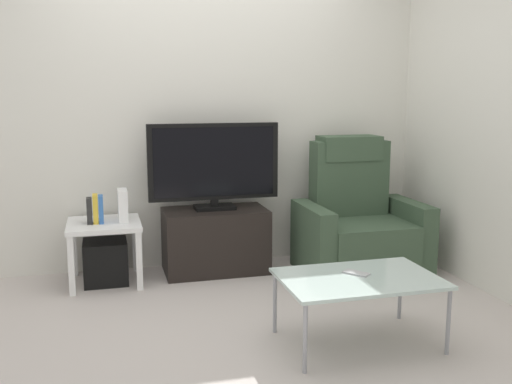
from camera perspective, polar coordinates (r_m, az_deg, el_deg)
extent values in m
plane|color=#BCB2AD|center=(4.03, -2.17, -11.23)|extent=(6.40, 6.40, 0.00)
cube|color=silver|center=(4.87, -5.26, 8.05)|extent=(6.40, 0.06, 2.60)
cube|color=silver|center=(4.56, 21.59, 7.29)|extent=(0.06, 4.48, 2.60)
cube|color=black|center=(4.75, -3.99, -4.74)|extent=(0.82, 0.46, 0.51)
cube|color=black|center=(4.51, -3.47, -4.17)|extent=(0.76, 0.02, 0.02)
cube|color=black|center=(4.55, -3.60, -3.59)|extent=(0.34, 0.11, 0.04)
cube|color=black|center=(4.70, -4.08, -1.49)|extent=(0.32, 0.20, 0.03)
cube|color=black|center=(4.70, -4.08, -1.01)|extent=(0.06, 0.04, 0.05)
cube|color=black|center=(4.65, -4.13, 2.98)|extent=(1.05, 0.05, 0.61)
cube|color=black|center=(4.62, -4.07, 2.94)|extent=(0.96, 0.01, 0.55)
cube|color=#384C38|center=(4.82, 10.22, -5.22)|extent=(0.70, 0.72, 0.42)
cube|color=#384C38|center=(4.95, 9.08, 1.38)|extent=(0.64, 0.20, 0.62)
cube|color=#384C38|center=(4.94, 9.06, 4.28)|extent=(0.50, 0.26, 0.20)
cube|color=#384C38|center=(4.64, 5.53, -4.79)|extent=(0.14, 0.68, 0.56)
cube|color=#384C38|center=(4.99, 14.62, -4.03)|extent=(0.14, 0.68, 0.56)
cube|color=white|center=(4.56, -14.63, -3.08)|extent=(0.54, 0.54, 0.04)
cube|color=white|center=(4.39, -17.59, -6.90)|extent=(0.04, 0.04, 0.44)
cube|color=white|center=(4.39, -11.34, -6.62)|extent=(0.04, 0.04, 0.44)
cube|color=white|center=(4.85, -17.36, -5.31)|extent=(0.04, 0.04, 0.44)
cube|color=white|center=(4.85, -11.72, -5.06)|extent=(0.04, 0.04, 0.44)
cube|color=black|center=(4.63, -14.47, -6.61)|extent=(0.33, 0.33, 0.33)
cube|color=#262626|center=(4.52, -15.96, -1.77)|extent=(0.04, 0.11, 0.19)
cube|color=gold|center=(4.51, -15.40, -1.59)|extent=(0.04, 0.11, 0.22)
cube|color=#3366B2|center=(4.51, -14.90, -1.63)|extent=(0.03, 0.11, 0.21)
cube|color=white|center=(4.54, -12.88, -1.27)|extent=(0.07, 0.20, 0.24)
cube|color=#B2C6C1|center=(3.43, 10.01, -8.32)|extent=(0.90, 0.60, 0.02)
cylinder|color=gray|center=(3.11, 4.82, -14.07)|extent=(0.02, 0.02, 0.38)
cylinder|color=gray|center=(3.47, 18.28, -11.96)|extent=(0.02, 0.02, 0.38)
cylinder|color=gray|center=(3.59, 1.85, -10.72)|extent=(0.02, 0.02, 0.38)
cylinder|color=gray|center=(3.90, 13.90, -9.29)|extent=(0.02, 0.02, 0.38)
cube|color=#B7B7BC|center=(3.48, 9.77, -7.80)|extent=(0.15, 0.16, 0.01)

